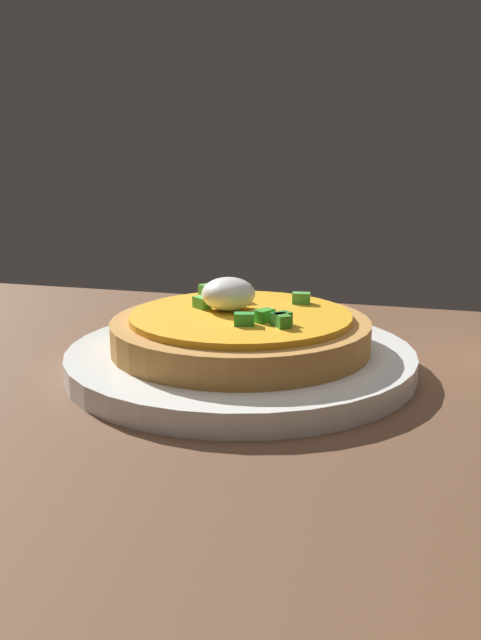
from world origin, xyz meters
TOP-DOWN VIEW (x-y plane):
  - dining_table at (0.00, 0.00)cm, footprint 90.92×68.78cm
  - plate at (-4.08, -11.50)cm, footprint 24.00×24.00cm
  - pizza at (-4.05, -11.53)cm, footprint 17.83×17.83cm

SIDE VIEW (x-z plane):
  - dining_table at x=0.00cm, z-range 0.00..2.94cm
  - plate at x=-4.08cm, z-range 2.94..4.51cm
  - pizza at x=-4.05cm, z-range 3.42..8.22cm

